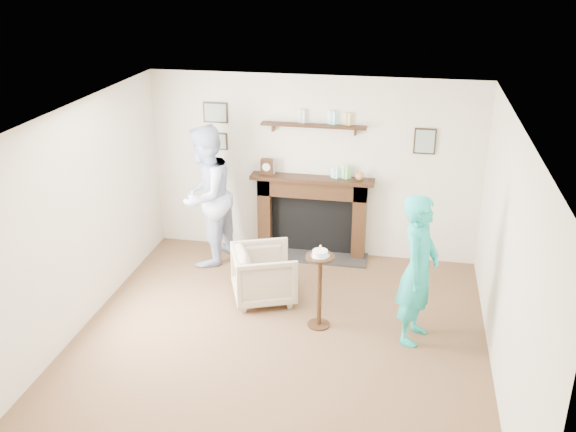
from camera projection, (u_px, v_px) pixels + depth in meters
The scene contains 6 objects.
ground at pixel (276, 348), 6.92m from camera, with size 5.00×5.00×0.00m, color brown.
room_shell at pixel (288, 186), 6.92m from camera, with size 4.54×5.02×2.52m.
armchair at pixel (264, 298), 7.92m from camera, with size 0.72×0.74×0.67m, color #C6B293.
man at pixel (209, 261), 8.88m from camera, with size 0.93×0.73×1.92m, color #AEC4DA.
woman at pixel (412, 337), 7.12m from camera, with size 0.61×0.40×1.68m, color #1EAC9D.
pedestal_table at pixel (320, 277), 7.11m from camera, with size 0.32×0.32×1.01m.
Camera 1 is at (1.24, -5.71, 3.97)m, focal length 40.00 mm.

